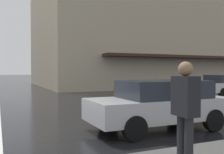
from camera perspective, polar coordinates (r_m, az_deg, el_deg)
The scene contains 3 objects.
ground_plane at distance 7.41m, azimuth -23.28°, elevation -11.92°, with size 220.00×220.00×0.00m, color black.
car_silver at distance 7.61m, azimuth 10.62°, elevation -5.70°, with size 1.85×4.10×1.41m.
pedestrian_approaching_kerb at distance 4.06m, azimuth 15.88°, elevation -6.51°, with size 0.41×0.25×1.68m.
Camera 1 is at (-7.21, 0.08, 1.69)m, focal length 41.33 mm.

